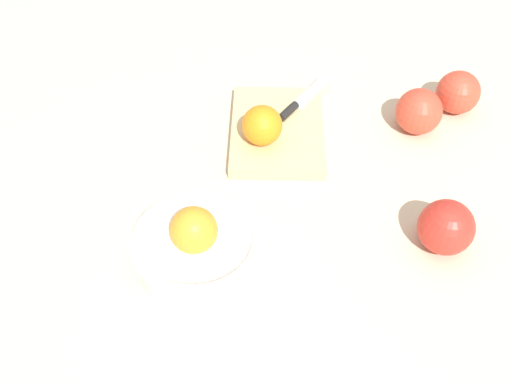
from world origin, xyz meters
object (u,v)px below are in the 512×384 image
object	(u,v)px
cutting_board	(279,131)
apple_front_left	(448,227)
bowl	(200,248)
knife	(301,103)
orange_on_board	(264,126)
apple_front_right	(460,93)
apple_front_right_2	(421,112)

from	to	relation	value
cutting_board	apple_front_left	xyz separation A→B (m)	(-0.20, -0.26, 0.03)
cutting_board	apple_front_left	size ratio (longest dim) A/B	2.69
bowl	apple_front_left	xyz separation A→B (m)	(0.09, -0.33, -0.00)
knife	apple_front_left	distance (m)	0.35
orange_on_board	apple_front_right	size ratio (longest dim) A/B	0.86
orange_on_board	apple_front_right_2	world-z (taller)	orange_on_board
apple_front_right_2	knife	bearing A→B (deg)	87.77
orange_on_board	knife	bearing A→B (deg)	-25.79
apple_front_right	apple_front_left	xyz separation A→B (m)	(-0.32, 0.04, 0.00)
bowl	apple_front_left	distance (m)	0.34
bowl	knife	world-z (taller)	bowl
apple_front_right	apple_front_right_2	bearing A→B (deg)	133.23
apple_front_right	apple_front_right_2	world-z (taller)	apple_front_right_2
orange_on_board	apple_front_right_2	size ratio (longest dim) A/B	0.84
bowl	apple_front_right	distance (m)	0.55
orange_on_board	apple_front_left	xyz separation A→B (m)	(-0.16, -0.28, -0.02)
cutting_board	apple_front_right	distance (m)	0.33
bowl	orange_on_board	xyz separation A→B (m)	(0.25, -0.05, 0.01)
apple_front_right	apple_front_left	bearing A→B (deg)	172.89
apple_front_right	cutting_board	bearing A→B (deg)	111.65
bowl	apple_front_right	bearing A→B (deg)	-42.56
knife	apple_front_right	world-z (taller)	apple_front_right
bowl	orange_on_board	size ratio (longest dim) A/B	2.74
cutting_board	orange_on_board	world-z (taller)	orange_on_board
cutting_board	apple_front_right_2	distance (m)	0.24
bowl	apple_front_right_2	size ratio (longest dim) A/B	2.29
cutting_board	knife	world-z (taller)	knife
cutting_board	apple_front_right_2	size ratio (longest dim) A/B	2.72
knife	apple_front_right	distance (m)	0.28
cutting_board	apple_front_right_2	bearing A→B (deg)	-76.77
apple_front_right_2	apple_front_right	bearing A→B (deg)	-46.77
cutting_board	apple_front_right	xyz separation A→B (m)	(0.12, -0.30, 0.03)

